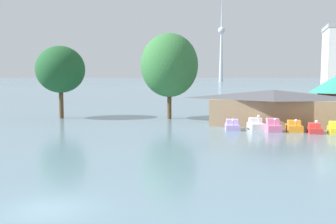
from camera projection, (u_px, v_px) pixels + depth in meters
ground_plane at (49, 209)px, 19.54m from camera, size 2000.00×2000.00×0.00m
pedal_boat_lavender at (232, 125)px, 48.03m from camera, size 2.16×3.22×1.48m
pedal_boat_white at (256, 125)px, 48.17m from camera, size 2.38×2.97×1.94m
pedal_boat_pink at (273, 126)px, 46.53m from camera, size 2.13×2.78×1.72m
pedal_boat_orange at (294, 127)px, 46.44m from camera, size 1.97×2.68×1.59m
pedal_boat_red at (315, 129)px, 45.28m from camera, size 1.64×2.67×1.62m
pedal_boat_yellow at (336, 129)px, 44.96m from camera, size 1.65×2.99×1.57m
boathouse at (273, 107)px, 51.81m from camera, size 17.57×7.19×4.76m
shoreline_tree_tall_left at (60, 70)px, 59.95m from camera, size 7.52×7.52×11.18m
shoreline_tree_mid at (169, 65)px, 59.30m from camera, size 8.75×8.75×13.05m
distant_broadcast_tower at (221, 37)px, 412.03m from camera, size 7.34×7.34×122.23m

